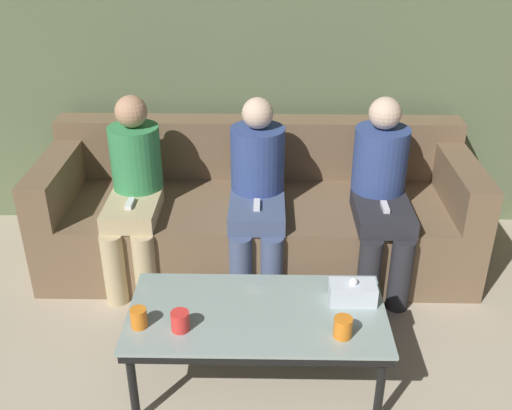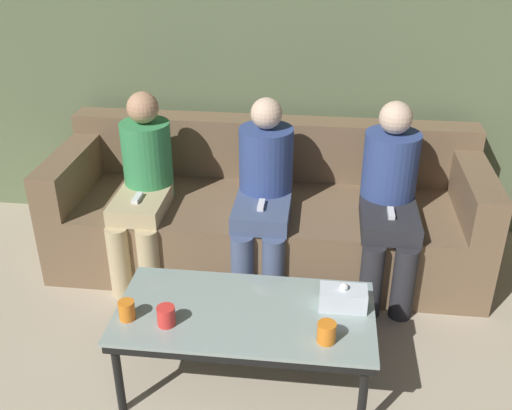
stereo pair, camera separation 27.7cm
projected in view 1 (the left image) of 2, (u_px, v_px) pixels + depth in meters
wall_back at (259, 41)px, 3.90m from camera, size 12.00×0.06×2.60m
couch at (258, 214)px, 3.88m from camera, size 2.66×0.93×0.85m
coffee_table at (257, 318)px, 2.80m from camera, size 1.20×0.60×0.44m
cup_near_left at (139, 318)px, 2.66m from camera, size 0.07×0.07×0.09m
cup_near_right at (180, 321)px, 2.64m from camera, size 0.08×0.08×0.09m
cup_far_center at (343, 327)px, 2.60m from camera, size 0.08×0.08×0.10m
tissue_box at (353, 292)px, 2.82m from camera, size 0.22×0.12×0.13m
seated_person_left_end at (134, 187)px, 3.56m from camera, size 0.31×0.64×1.13m
seated_person_mid_left at (257, 188)px, 3.55m from camera, size 0.32×0.66×1.12m
seated_person_mid_right at (381, 189)px, 3.54m from camera, size 0.32×0.68×1.13m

